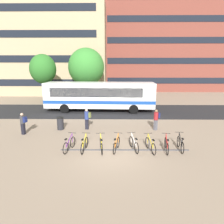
% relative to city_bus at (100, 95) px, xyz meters
% --- Properties ---
extents(ground, '(200.00, 200.00, 0.00)m').
position_rel_city_bus_xyz_m(ground, '(1.30, -11.40, -1.78)').
color(ground, gray).
extents(bus_lane_asphalt, '(80.00, 7.20, 0.01)m').
position_rel_city_bus_xyz_m(bus_lane_asphalt, '(1.30, 0.00, -1.77)').
color(bus_lane_asphalt, '#232326').
rests_on(bus_lane_asphalt, ground).
extents(city_bus, '(12.10, 2.96, 3.20)m').
position_rel_city_bus_xyz_m(city_bus, '(0.00, 0.00, 0.00)').
color(city_bus, white).
rests_on(city_bus, ground).
extents(bike_rack, '(7.86, 0.14, 0.70)m').
position_rel_city_bus_xyz_m(bike_rack, '(2.23, -10.83, -1.68)').
color(bike_rack, '#47474C').
rests_on(bike_rack, ground).
extents(parked_bicycle_purple_0, '(0.57, 1.69, 0.99)m').
position_rel_city_bus_xyz_m(parked_bicycle_purple_0, '(-1.17, -10.88, -1.39)').
color(parked_bicycle_purple_0, black).
rests_on(parked_bicycle_purple_0, ground).
extents(parked_bicycle_yellow_1, '(0.52, 1.72, 0.99)m').
position_rel_city_bus_xyz_m(parked_bicycle_yellow_1, '(-0.24, -10.92, -1.39)').
color(parked_bicycle_yellow_1, black).
rests_on(parked_bicycle_yellow_1, ground).
extents(parked_bicycle_yellow_2, '(0.52, 1.71, 0.99)m').
position_rel_city_bus_xyz_m(parked_bicycle_yellow_2, '(0.79, -10.96, -1.39)').
color(parked_bicycle_yellow_2, black).
rests_on(parked_bicycle_yellow_2, ground).
extents(parked_bicycle_orange_3, '(0.59, 1.69, 0.99)m').
position_rel_city_bus_xyz_m(parked_bicycle_orange_3, '(1.72, -10.86, -1.39)').
color(parked_bicycle_orange_3, black).
rests_on(parked_bicycle_orange_3, ground).
extents(parked_bicycle_white_4, '(0.60, 1.68, 0.99)m').
position_rel_city_bus_xyz_m(parked_bicycle_white_4, '(2.78, -10.78, -1.39)').
color(parked_bicycle_white_4, black).
rests_on(parked_bicycle_white_4, ground).
extents(parked_bicycle_yellow_5, '(0.54, 1.70, 0.99)m').
position_rel_city_bus_xyz_m(parked_bicycle_yellow_5, '(3.77, -10.94, -1.39)').
color(parked_bicycle_yellow_5, black).
rests_on(parked_bicycle_yellow_5, ground).
extents(parked_bicycle_red_6, '(0.52, 1.72, 0.99)m').
position_rel_city_bus_xyz_m(parked_bicycle_red_6, '(4.73, -10.93, -1.39)').
color(parked_bicycle_red_6, black).
rests_on(parked_bicycle_red_6, ground).
extents(parked_bicycle_black_7, '(0.52, 1.72, 0.99)m').
position_rel_city_bus_xyz_m(parked_bicycle_black_7, '(5.64, -10.70, -1.39)').
color(parked_bicycle_black_7, black).
rests_on(parked_bicycle_black_7, ground).
extents(commuter_navy_pack_0, '(0.59, 0.46, 1.65)m').
position_rel_city_bus_xyz_m(commuter_navy_pack_0, '(-5.24, -7.98, -0.82)').
color(commuter_navy_pack_0, black).
rests_on(commuter_navy_pack_0, ground).
extents(commuter_olive_pack_1, '(0.54, 0.36, 1.70)m').
position_rel_city_bus_xyz_m(commuter_olive_pack_1, '(-0.62, -6.66, -0.80)').
color(commuter_olive_pack_1, black).
rests_on(commuter_olive_pack_1, ground).
extents(commuter_navy_pack_2, '(0.60, 0.57, 1.68)m').
position_rel_city_bus_xyz_m(commuter_navy_pack_2, '(4.91, -6.77, -0.81)').
color(commuter_navy_pack_2, '#565660').
rests_on(commuter_navy_pack_2, ground).
extents(trash_bin, '(0.55, 0.55, 1.03)m').
position_rel_city_bus_xyz_m(trash_bin, '(-2.79, -6.75, -1.26)').
color(trash_bin, '#232328').
rests_on(trash_bin, ground).
extents(street_tree_0, '(3.53, 3.53, 6.53)m').
position_rel_city_bus_xyz_m(street_tree_0, '(-8.18, 5.60, 2.76)').
color(street_tree_0, brown).
rests_on(street_tree_0, ground).
extents(street_tree_1, '(5.17, 5.17, 7.49)m').
position_rel_city_bus_xyz_m(street_tree_1, '(-2.53, 7.59, 3.00)').
color(street_tree_1, brown).
rests_on(street_tree_1, ground).
extents(building_left_wing, '(20.84, 12.68, 15.03)m').
position_rel_city_bus_xyz_m(building_left_wing, '(-10.40, 16.96, 5.74)').
color(building_left_wing, tan).
rests_on(building_left_wing, ground).
extents(building_right_wing, '(26.34, 12.60, 25.37)m').
position_rel_city_bus_xyz_m(building_right_wing, '(11.80, 22.61, 10.91)').
color(building_right_wing, brown).
rests_on(building_right_wing, ground).
extents(building_centre_block, '(17.92, 11.08, 15.00)m').
position_rel_city_bus_xyz_m(building_centre_block, '(1.82, 32.79, 5.72)').
color(building_centre_block, tan).
rests_on(building_centre_block, ground).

